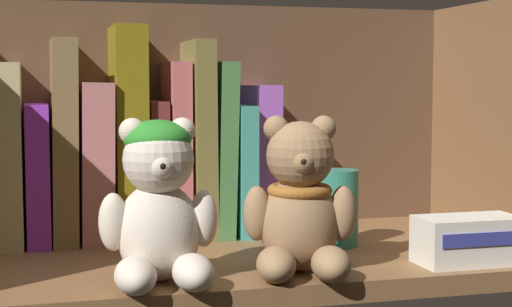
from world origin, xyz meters
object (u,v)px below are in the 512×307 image
book_9 (196,138)px  teddy_bear_larger (159,205)px  book_4 (63,140)px  book_8 (175,149)px  book_12 (259,157)px  small_product_box (469,240)px  book_2 (6,153)px  book_5 (94,160)px  teddy_bear_smaller (300,206)px  book_3 (38,172)px  pillar_candle (338,208)px  book_10 (217,148)px  book_6 (127,132)px  book_11 (236,168)px  book_7 (154,168)px

book_9 → teddy_bear_larger: book_9 is taller
book_4 → book_8: book_4 is taller
book_12 → small_product_box: book_12 is taller
book_2 → book_4: bearing=0.0°
book_5 → teddy_bear_larger: 24.02cm
book_5 → book_9: 12.27cm
book_9 → teddy_bear_smaller: bearing=-77.2°
teddy_bear_larger → book_3: bearing=113.7°
pillar_candle → teddy_bear_larger: bearing=-152.6°
book_10 → teddy_bear_larger: bearing=-114.1°
book_8 → pillar_candle: size_ratio=2.41×
book_4 → book_10: size_ratio=1.12×
book_4 → small_product_box: 46.05cm
book_3 → book_8: bearing=0.0°
book_6 → book_12: (15.97, 0.00, -3.35)cm
book_2 → book_3: size_ratio=1.29×
book_5 → teddy_bear_larger: book_5 is taller
book_4 → book_12: size_ratio=1.29×
book_6 → teddy_bear_smaller: (13.52, -23.39, -5.83)cm
book_4 → book_8: size_ratio=1.12×
book_3 → book_6: bearing=0.0°
book_4 → book_11: 20.65cm
pillar_candle → small_product_box: 15.03cm
book_3 → book_12: size_ratio=0.88×
book_8 → book_6: bearing=180.0°
book_10 → book_6: bearing=180.0°
book_2 → book_5: size_ratio=1.12×
book_10 → book_12: bearing=0.0°
book_3 → book_7: bearing=0.0°
book_10 → teddy_bear_smaller: bearing=-83.1°
book_9 → small_product_box: book_9 is taller
book_11 → small_product_box: book_11 is taller
book_6 → book_11: bearing=0.0°
small_product_box → teddy_bear_smaller: bearing=177.6°
book_2 → book_5: 9.77cm
book_7 → book_11: bearing=0.0°
book_9 → book_11: book_9 is taller
book_12 → teddy_bear_larger: bearing=-123.8°
book_6 → book_9: (8.18, 0.00, -0.77)cm
book_3 → small_product_box: 47.98cm
book_9 → teddy_bear_larger: 25.32cm
book_9 → book_2: bearing=180.0°
book_3 → pillar_candle: (31.76, -12.50, -3.58)cm
teddy_bear_smaller → pillar_candle: 13.70cm
book_3 → small_product_box: book_3 is taller
book_11 → book_8: bearing=180.0°
book_7 → small_product_box: book_7 is taller
pillar_candle → small_product_box: bearing=-51.1°
book_3 → book_11: size_ratio=1.02×
book_7 → teddy_bear_smaller: (10.38, -23.39, -1.58)cm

